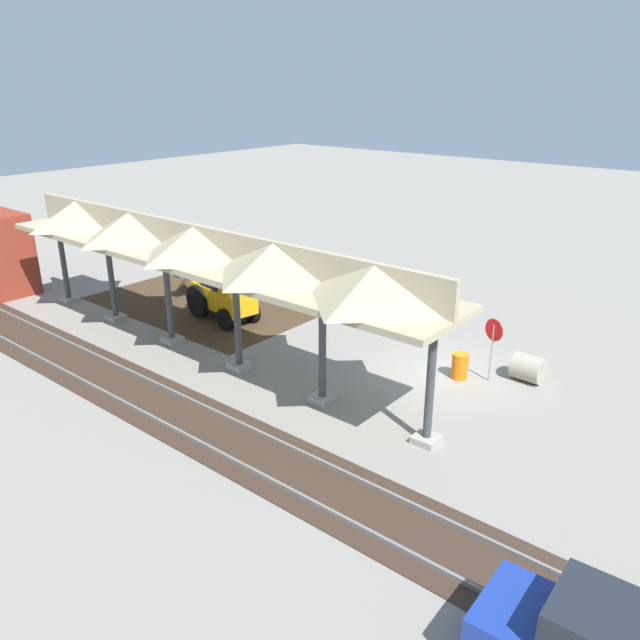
{
  "coord_description": "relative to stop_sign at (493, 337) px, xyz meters",
  "views": [
    {
      "loc": [
        -9.15,
        17.83,
        9.53
      ],
      "look_at": [
        3.99,
        1.94,
        1.6
      ],
      "focal_mm": 35.0,
      "sensor_mm": 36.0,
      "label": 1
    }
  ],
  "objects": [
    {
      "name": "ground_plane",
      "position": [
        1.44,
        0.5,
        -1.61
      ],
      "size": [
        120.0,
        120.0,
        0.0
      ],
      "primitive_type": "plane",
      "color": "gray"
    },
    {
      "name": "dirt_work_zone",
      "position": [
        13.47,
        0.72,
        -1.6
      ],
      "size": [
        10.25,
        7.0,
        0.01
      ],
      "primitive_type": "cube",
      "color": "#42301E",
      "rests_on": "ground"
    },
    {
      "name": "platform_canopy",
      "position": [
        9.13,
        4.73,
        2.56
      ],
      "size": [
        20.17,
        3.2,
        4.9
      ],
      "color": "#9E998E",
      "rests_on": "ground"
    },
    {
      "name": "rail_tracks",
      "position": [
        1.44,
        8.18,
        -1.58
      ],
      "size": [
        60.0,
        2.58,
        0.15
      ],
      "color": "slate",
      "rests_on": "ground"
    },
    {
      "name": "stop_sign",
      "position": [
        0.0,
        0.0,
        0.0
      ],
      "size": [
        0.73,
        0.28,
        2.24
      ],
      "color": "gray",
      "rests_on": "ground"
    },
    {
      "name": "backhoe",
      "position": [
        11.49,
        1.66,
        -0.34
      ],
      "size": [
        5.31,
        2.15,
        2.82
      ],
      "color": "orange",
      "rests_on": "ground"
    },
    {
      "name": "dirt_mound",
      "position": [
        15.59,
        -0.25,
        -1.61
      ],
      "size": [
        3.74,
        3.74,
        2.35
      ],
      "primitive_type": "cone",
      "color": "#42301E",
      "rests_on": "ground"
    },
    {
      "name": "concrete_pipe",
      "position": [
        -0.98,
        -0.86,
        -1.15
      ],
      "size": [
        1.05,
        0.95,
        0.92
      ],
      "color": "#9E9384",
      "rests_on": "ground"
    },
    {
      "name": "traffic_barrel",
      "position": [
        0.88,
        0.45,
        -1.16
      ],
      "size": [
        0.56,
        0.56,
        0.9
      ],
      "primitive_type": "cylinder",
      "color": "orange",
      "rests_on": "ground"
    }
  ]
}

